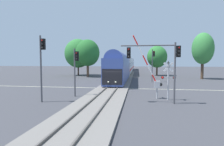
{
  "coord_description": "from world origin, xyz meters",
  "views": [
    {
      "loc": [
        3.42,
        -25.26,
        3.79
      ],
      "look_at": [
        -0.47,
        2.3,
        2.0
      ],
      "focal_mm": 29.25,
      "sensor_mm": 36.0,
      "label": 1
    }
  ],
  "objects_px": {
    "crossing_gate_near": "(154,78)",
    "commuter_train": "(126,65)",
    "maple_right_background": "(203,49)",
    "elm_centre_background": "(157,57)",
    "crossing_signal_mast": "(168,76)",
    "traffic_signal_far_side": "(153,60)",
    "traffic_signal_median": "(76,64)",
    "traffic_signal_near_right": "(159,57)",
    "oak_behind_train": "(88,53)",
    "traffic_signal_near_left": "(42,58)",
    "pine_left_background": "(78,53)"
  },
  "relations": [
    {
      "from": "crossing_gate_near",
      "to": "traffic_signal_near_right",
      "type": "height_order",
      "value": "crossing_gate_near"
    },
    {
      "from": "traffic_signal_near_left",
      "to": "elm_centre_background",
      "type": "bearing_deg",
      "value": 67.87
    },
    {
      "from": "commuter_train",
      "to": "traffic_signal_median",
      "type": "height_order",
      "value": "commuter_train"
    },
    {
      "from": "traffic_signal_far_side",
      "to": "oak_behind_train",
      "type": "xyz_separation_m",
      "value": [
        -14.82,
        9.22,
        1.84
      ]
    },
    {
      "from": "crossing_signal_mast",
      "to": "pine_left_background",
      "type": "relative_size",
      "value": 0.39
    },
    {
      "from": "crossing_signal_mast",
      "to": "traffic_signal_near_right",
      "type": "distance_m",
      "value": 2.62
    },
    {
      "from": "crossing_gate_near",
      "to": "elm_centre_background",
      "type": "relative_size",
      "value": 0.82
    },
    {
      "from": "traffic_signal_near_right",
      "to": "traffic_signal_far_side",
      "type": "height_order",
      "value": "traffic_signal_far_side"
    },
    {
      "from": "crossing_signal_mast",
      "to": "commuter_train",
      "type": "bearing_deg",
      "value": 99.52
    },
    {
      "from": "crossing_signal_mast",
      "to": "elm_centre_background",
      "type": "distance_m",
      "value": 31.55
    },
    {
      "from": "maple_right_background",
      "to": "oak_behind_train",
      "type": "bearing_deg",
      "value": 175.55
    },
    {
      "from": "traffic_signal_median",
      "to": "traffic_signal_near_right",
      "type": "bearing_deg",
      "value": -14.11
    },
    {
      "from": "crossing_gate_near",
      "to": "traffic_signal_near_left",
      "type": "relative_size",
      "value": 1.05
    },
    {
      "from": "commuter_train",
      "to": "traffic_signal_near_left",
      "type": "height_order",
      "value": "traffic_signal_near_left"
    },
    {
      "from": "crossing_signal_mast",
      "to": "traffic_signal_median",
      "type": "distance_m",
      "value": 9.58
    },
    {
      "from": "maple_right_background",
      "to": "elm_centre_background",
      "type": "distance_m",
      "value": 12.08
    },
    {
      "from": "crossing_gate_near",
      "to": "traffic_signal_far_side",
      "type": "xyz_separation_m",
      "value": [
        1.07,
        15.17,
        1.92
      ]
    },
    {
      "from": "traffic_signal_near_right",
      "to": "traffic_signal_near_left",
      "type": "height_order",
      "value": "traffic_signal_near_left"
    },
    {
      "from": "commuter_train",
      "to": "traffic_signal_near_right",
      "type": "height_order",
      "value": "commuter_train"
    },
    {
      "from": "traffic_signal_median",
      "to": "oak_behind_train",
      "type": "height_order",
      "value": "oak_behind_train"
    },
    {
      "from": "traffic_signal_near_right",
      "to": "maple_right_background",
      "type": "height_order",
      "value": "maple_right_background"
    },
    {
      "from": "commuter_train",
      "to": "traffic_signal_median",
      "type": "relative_size",
      "value": 13.24
    },
    {
      "from": "traffic_signal_median",
      "to": "crossing_gate_near",
      "type": "bearing_deg",
      "value": 0.43
    },
    {
      "from": "maple_right_background",
      "to": "pine_left_background",
      "type": "bearing_deg",
      "value": 167.93
    },
    {
      "from": "traffic_signal_far_side",
      "to": "traffic_signal_median",
      "type": "relative_size",
      "value": 1.16
    },
    {
      "from": "traffic_signal_near_right",
      "to": "elm_centre_background",
      "type": "distance_m",
      "value": 33.09
    },
    {
      "from": "crossing_signal_mast",
      "to": "traffic_signal_far_side",
      "type": "bearing_deg",
      "value": 90.7
    },
    {
      "from": "traffic_signal_far_side",
      "to": "oak_behind_train",
      "type": "relative_size",
      "value": 0.66
    },
    {
      "from": "crossing_signal_mast",
      "to": "elm_centre_background",
      "type": "bearing_deg",
      "value": 86.14
    },
    {
      "from": "traffic_signal_far_side",
      "to": "oak_behind_train",
      "type": "bearing_deg",
      "value": 148.1
    },
    {
      "from": "traffic_signal_near_right",
      "to": "maple_right_background",
      "type": "relative_size",
      "value": 0.55
    },
    {
      "from": "crossing_gate_near",
      "to": "commuter_train",
      "type": "bearing_deg",
      "value": 97.78
    },
    {
      "from": "maple_right_background",
      "to": "elm_centre_background",
      "type": "height_order",
      "value": "maple_right_background"
    },
    {
      "from": "traffic_signal_near_left",
      "to": "elm_centre_background",
      "type": "xyz_separation_m",
      "value": [
        13.77,
        33.86,
        0.88
      ]
    },
    {
      "from": "traffic_signal_far_side",
      "to": "elm_centre_background",
      "type": "distance_m",
      "value": 15.78
    },
    {
      "from": "crossing_signal_mast",
      "to": "elm_centre_background",
      "type": "relative_size",
      "value": 0.48
    },
    {
      "from": "crossing_gate_near",
      "to": "traffic_signal_near_right",
      "type": "xyz_separation_m",
      "value": [
        0.16,
        -2.17,
        2.07
      ]
    },
    {
      "from": "crossing_gate_near",
      "to": "oak_behind_train",
      "type": "height_order",
      "value": "oak_behind_train"
    },
    {
      "from": "crossing_signal_mast",
      "to": "pine_left_background",
      "type": "bearing_deg",
      "value": 122.76
    },
    {
      "from": "elm_centre_background",
      "to": "traffic_signal_median",
      "type": "bearing_deg",
      "value": -110.65
    },
    {
      "from": "commuter_train",
      "to": "elm_centre_background",
      "type": "relative_size",
      "value": 8.64
    },
    {
      "from": "pine_left_background",
      "to": "traffic_signal_median",
      "type": "bearing_deg",
      "value": -71.93
    },
    {
      "from": "crossing_signal_mast",
      "to": "crossing_gate_near",
      "type": "bearing_deg",
      "value": 153.82
    },
    {
      "from": "pine_left_background",
      "to": "elm_centre_background",
      "type": "bearing_deg",
      "value": 5.49
    },
    {
      "from": "maple_right_background",
      "to": "pine_left_background",
      "type": "xyz_separation_m",
      "value": [
        -29.61,
        6.33,
        -0.56
      ]
    },
    {
      "from": "traffic_signal_median",
      "to": "elm_centre_background",
      "type": "relative_size",
      "value": 0.65
    },
    {
      "from": "traffic_signal_median",
      "to": "elm_centre_background",
      "type": "bearing_deg",
      "value": 69.35
    },
    {
      "from": "traffic_signal_median",
      "to": "pine_left_background",
      "type": "bearing_deg",
      "value": 108.07
    },
    {
      "from": "crossing_signal_mast",
      "to": "maple_right_background",
      "type": "relative_size",
      "value": 0.39
    },
    {
      "from": "traffic_signal_far_side",
      "to": "traffic_signal_median",
      "type": "distance_m",
      "value": 17.86
    }
  ]
}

